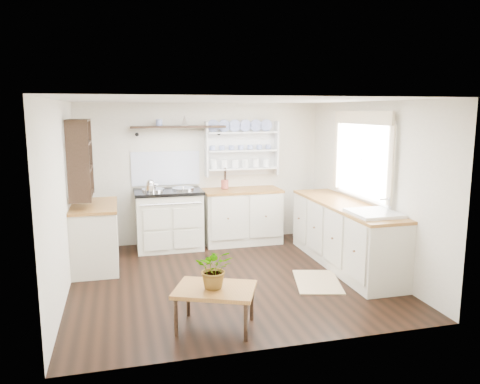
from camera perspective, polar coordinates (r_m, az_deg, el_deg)
name	(u,v)px	position (r m, az deg, el deg)	size (l,w,h in m)	color
floor	(229,278)	(6.26, -1.37, -10.45)	(4.00, 3.80, 0.01)	black
wall_back	(203,173)	(7.80, -4.59, 2.31)	(4.00, 0.02, 2.30)	beige
wall_right	(369,186)	(6.69, 15.50, 0.73)	(0.02, 3.80, 2.30)	beige
wall_left	(62,200)	(5.84, -20.88, -0.86)	(0.02, 3.80, 2.30)	beige
ceiling	(228,100)	(5.87, -1.46, 11.11)	(4.00, 3.80, 0.01)	white
window	(362,155)	(6.75, 14.66, 4.39)	(0.08, 1.55, 1.22)	white
aga_cooker	(169,219)	(7.51, -8.65, -3.25)	(1.06, 0.73, 0.97)	beige
back_cabinets	(242,215)	(7.76, 0.24, -2.87)	(1.27, 0.63, 0.90)	beige
right_cabinets	(344,234)	(6.78, 12.61, -5.00)	(0.62, 2.43, 0.90)	beige
belfast_sink	(373,223)	(6.06, 15.95, -3.60)	(0.55, 0.60, 0.45)	white
left_cabinets	(95,235)	(6.84, -17.22, -5.07)	(0.62, 1.13, 0.90)	beige
plate_rack	(241,148)	(7.86, 0.11, 5.38)	(1.20, 0.22, 0.90)	white
high_shelf	(178,128)	(7.55, -7.53, 7.79)	(1.50, 0.29, 0.16)	black
left_shelving	(80,158)	(6.66, -18.90, 3.98)	(0.28, 0.80, 1.05)	black
kettle	(150,186)	(7.27, -10.86, 0.67)	(0.17, 0.17, 0.20)	silver
utensil_crock	(225,184)	(7.67, -1.87, 0.94)	(0.12, 0.12, 0.14)	#9E483A
center_table	(215,292)	(4.80, -3.06, -12.09)	(0.94, 0.83, 0.43)	brown
potted_plant	(215,268)	(4.71, -3.09, -9.26)	(0.37, 0.32, 0.41)	#3F7233
floor_rug	(317,282)	(6.19, 9.41, -10.74)	(0.55, 0.85, 0.02)	#A0895D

